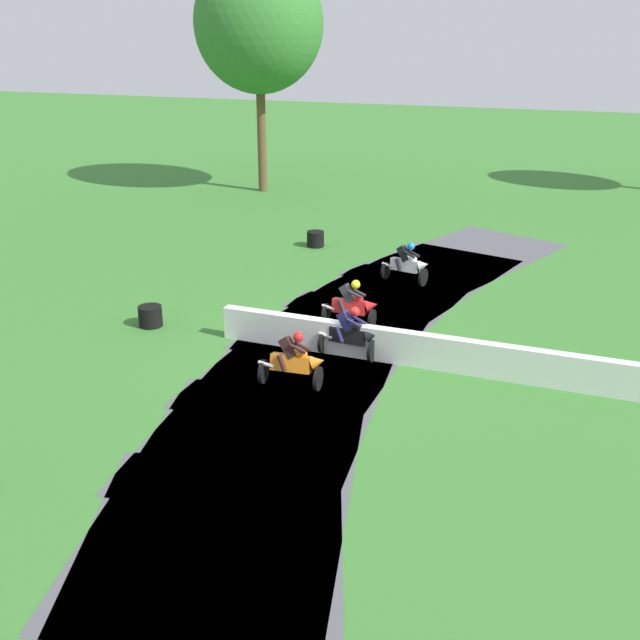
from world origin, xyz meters
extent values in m
plane|color=#38752D|center=(0.00, 0.00, 0.00)|extent=(120.00, 120.00, 0.00)
cube|color=#515156|center=(2.35, 9.64, 0.00)|extent=(7.63, 9.86, 0.01)
cube|color=#515156|center=(1.20, 6.52, 0.00)|extent=(6.83, 9.73, 0.01)
cube|color=#515156|center=(0.43, 3.29, 0.00)|extent=(5.94, 9.46, 0.01)
cube|color=#515156|center=(0.05, 0.00, 0.00)|extent=(4.97, 9.05, 0.01)
cube|color=#515156|center=(0.05, -3.32, 0.00)|extent=(5.01, 9.07, 0.01)
cube|color=#515156|center=(0.45, -6.62, 0.00)|extent=(5.98, 9.47, 0.01)
cube|color=#515156|center=(1.24, -9.84, 0.00)|extent=(6.86, 9.74, 0.01)
cube|color=white|center=(5.64, -0.32, 0.45)|extent=(16.85, 1.26, 0.90)
cylinder|color=black|center=(1.64, 6.18, 0.30)|extent=(0.26, 0.68, 0.68)
cylinder|color=black|center=(0.28, 6.52, 0.30)|extent=(0.26, 0.68, 0.68)
cube|color=silver|center=(0.97, 6.39, 0.59)|extent=(1.05, 0.57, 0.44)
ellipsoid|color=silver|center=(1.16, 6.38, 0.85)|extent=(0.50, 0.41, 0.28)
cone|color=silver|center=(1.64, 6.24, 0.71)|extent=(0.45, 0.43, 0.45)
cylinder|color=#B2B2B7|center=(0.36, 6.41, 0.53)|extent=(0.42, 0.20, 0.17)
cube|color=black|center=(0.91, 6.47, 0.97)|extent=(0.54, 0.45, 0.60)
sphere|color=#1E7FE0|center=(1.13, 6.45, 1.25)|extent=(0.26, 0.26, 0.26)
cylinder|color=black|center=(1.23, 6.57, 0.97)|extent=(0.43, 0.21, 0.24)
cylinder|color=black|center=(1.14, 6.23, 1.02)|extent=(0.43, 0.21, 0.24)
cylinder|color=black|center=(0.84, 6.61, 0.59)|extent=(0.28, 0.22, 0.42)
cylinder|color=black|center=(0.76, 6.27, 0.64)|extent=(0.28, 0.22, 0.42)
cylinder|color=black|center=(0.98, 1.91, 0.30)|extent=(0.12, 0.69, 0.69)
cylinder|color=black|center=(-0.42, 1.97, 0.30)|extent=(0.12, 0.69, 0.69)
cube|color=red|center=(0.29, 1.99, 0.59)|extent=(1.02, 0.39, 0.44)
ellipsoid|color=red|center=(0.47, 2.02, 0.85)|extent=(0.46, 0.34, 0.28)
cone|color=red|center=(0.97, 1.98, 0.71)|extent=(0.40, 0.37, 0.45)
cylinder|color=#B2B2B7|center=(-0.32, 1.89, 0.53)|extent=(0.41, 0.13, 0.17)
cube|color=#28282D|center=(0.21, 2.06, 0.97)|extent=(0.51, 0.39, 0.61)
sphere|color=yellow|center=(0.43, 2.09, 1.25)|extent=(0.26, 0.26, 0.26)
cylinder|color=#28282D|center=(0.50, 2.22, 0.96)|extent=(0.43, 0.14, 0.24)
cylinder|color=#28282D|center=(0.48, 1.87, 1.02)|extent=(0.43, 0.14, 0.24)
cylinder|color=#28282D|center=(0.11, 2.18, 0.58)|extent=(0.27, 0.18, 0.42)
cylinder|color=#28282D|center=(0.10, 1.82, 0.64)|extent=(0.27, 0.18, 0.42)
cylinder|color=black|center=(1.54, -0.25, 0.30)|extent=(0.17, 0.68, 0.67)
cylinder|color=black|center=(0.15, -0.08, 0.30)|extent=(0.17, 0.68, 0.67)
cube|color=black|center=(0.85, -0.13, 0.60)|extent=(1.03, 0.45, 0.43)
ellipsoid|color=black|center=(1.04, -0.12, 0.85)|extent=(0.47, 0.36, 0.27)
cone|color=black|center=(1.53, -0.19, 0.71)|extent=(0.42, 0.39, 0.44)
cylinder|color=#B2B2B7|center=(0.24, -0.18, 0.53)|extent=(0.42, 0.16, 0.17)
cube|color=#1E1E4C|center=(0.78, -0.07, 0.97)|extent=(0.52, 0.39, 0.60)
sphere|color=red|center=(1.00, -0.06, 1.25)|extent=(0.26, 0.26, 0.26)
cylinder|color=#1E1E4C|center=(1.08, 0.08, 0.98)|extent=(0.43, 0.16, 0.24)
cylinder|color=#1E1E4C|center=(1.04, -0.28, 1.02)|extent=(0.43, 0.16, 0.24)
cylinder|color=#1E1E4C|center=(0.70, 0.08, 0.59)|extent=(0.28, 0.18, 0.42)
cylinder|color=#1E1E4C|center=(0.65, -0.28, 0.64)|extent=(0.28, 0.18, 0.42)
cylinder|color=black|center=(0.71, -2.28, 0.29)|extent=(0.10, 0.72, 0.72)
cylinder|color=black|center=(-0.69, -2.31, 0.29)|extent=(0.10, 0.72, 0.72)
cube|color=orange|center=(0.01, -2.23, 0.59)|extent=(1.01, 0.38, 0.45)
ellipsoid|color=orange|center=(0.19, -2.16, 0.84)|extent=(0.45, 0.33, 0.30)
cone|color=orange|center=(0.69, -2.19, 0.70)|extent=(0.40, 0.40, 0.46)
cylinder|color=#B2B2B7|center=(-0.58, -2.37, 0.53)|extent=(0.41, 0.11, 0.17)
cube|color=#331919|center=(-0.07, -2.14, 0.96)|extent=(0.50, 0.41, 0.62)
sphere|color=red|center=(0.15, -2.08, 1.23)|extent=(0.26, 0.26, 0.26)
cylinder|color=#331919|center=(0.21, -1.96, 0.94)|extent=(0.43, 0.13, 0.24)
cylinder|color=#331919|center=(0.22, -2.31, 1.02)|extent=(0.43, 0.13, 0.24)
cylinder|color=#331919|center=(-0.17, -2.05, 0.57)|extent=(0.27, 0.20, 0.42)
cylinder|color=#331919|center=(-0.16, -2.40, 0.64)|extent=(0.27, 0.20, 0.42)
cylinder|color=black|center=(-3.25, 9.60, 0.10)|extent=(0.67, 0.67, 0.20)
cylinder|color=black|center=(-3.25, 9.60, 0.30)|extent=(0.67, 0.67, 0.20)
cylinder|color=black|center=(-3.25, 9.60, 0.50)|extent=(0.67, 0.67, 0.20)
cylinder|color=black|center=(-5.21, 0.20, 0.10)|extent=(0.69, 0.69, 0.20)
cylinder|color=black|center=(-5.21, 0.20, 0.30)|extent=(0.69, 0.69, 0.20)
cylinder|color=black|center=(-5.21, 0.20, 0.50)|extent=(0.69, 0.69, 0.20)
cylinder|color=brown|center=(-9.02, 18.56, 2.69)|extent=(0.44, 0.44, 5.39)
ellipsoid|color=#33752D|center=(-9.02, 18.56, 8.01)|extent=(6.18, 6.18, 6.49)
camera|label=1|loc=(6.03, -18.57, 8.51)|focal=44.28mm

